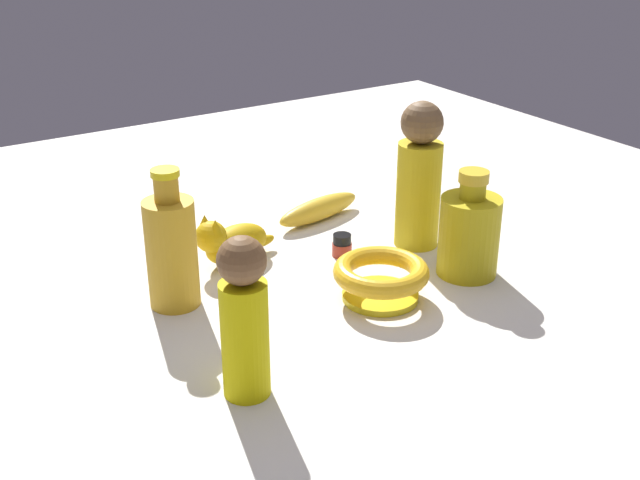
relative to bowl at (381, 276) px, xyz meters
name	(u,v)px	position (x,y,z in m)	size (l,w,h in m)	color
ground	(320,290)	(-0.06, 0.07, -0.04)	(2.00, 2.00, 0.00)	silver
bowl	(381,276)	(0.00, 0.00, 0.00)	(0.14, 0.14, 0.06)	yellow
person_figure_adult	(244,318)	(-0.28, -0.11, 0.07)	(0.07, 0.07, 0.21)	#CEC007
nail_polish_jar	(342,245)	(0.04, 0.16, -0.02)	(0.03, 0.03, 0.04)	#A83121
cat_figurine	(231,241)	(-0.13, 0.23, 0.00)	(0.15, 0.08, 0.09)	#C59B0E
banana	(319,209)	(0.09, 0.31, -0.02)	(0.19, 0.04, 0.04)	gold
person_figure_child	(419,177)	(0.17, 0.13, 0.08)	(0.10, 0.10, 0.25)	gold
bottle_short	(469,233)	(0.17, -0.01, 0.03)	(0.10, 0.10, 0.17)	#B7A413
bottle_tall	(171,249)	(-0.26, 0.15, 0.05)	(0.07, 0.07, 0.21)	gold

